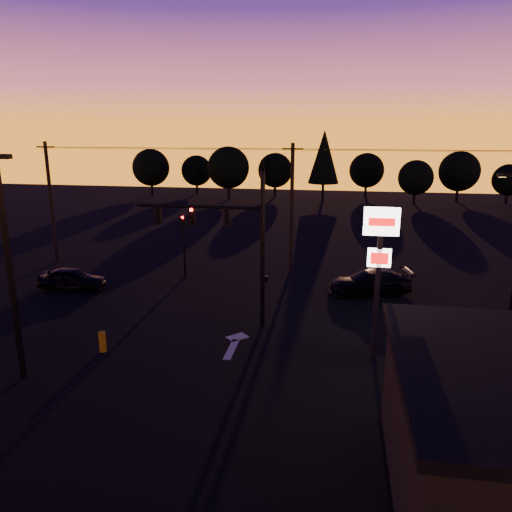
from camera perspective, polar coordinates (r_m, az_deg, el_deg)
The scene contains 22 objects.
ground at distance 23.00m, azimuth -4.59°, elevation -11.55°, with size 120.00×120.00×0.00m, color black.
lane_arrow at distance 24.36m, azimuth -2.48°, elevation -9.93°, with size 1.20×3.10×0.01m.
traffic_signal_mast at distance 25.08m, azimuth -2.86°, elevation 2.69°, with size 6.79×0.52×8.58m.
secondary_signal at distance 33.85m, azimuth -8.26°, elevation 2.16°, with size 0.30×0.31×4.35m.
parking_lot_light at distance 21.72m, azimuth -26.51°, elevation 0.11°, with size 1.25×0.30×9.14m.
pylon_sign at distance 22.18m, azimuth 13.95°, elevation 0.59°, with size 1.50×0.28×6.80m.
utility_pole_0 at distance 40.40m, azimuth -22.37°, elevation 5.75°, with size 1.40×0.26×9.00m.
utility_pole_1 at distance 34.56m, azimuth 4.10°, elevation 5.47°, with size 1.40×0.26×9.00m.
power_wires at distance 34.14m, azimuth 4.22°, elevation 12.06°, with size 36.00×1.22×0.07m.
bollard at distance 24.41m, azimuth -17.14°, elevation -9.34°, with size 0.32×0.32×0.97m, color #B99B0B.
tree_0 at distance 75.29m, azimuth -11.92°, elevation 9.87°, with size 5.36×5.36×6.74m.
tree_1 at distance 76.26m, azimuth -6.81°, elevation 9.67°, with size 4.54×4.54×5.71m.
tree_2 at distance 69.87m, azimuth -3.18°, elevation 10.05°, with size 5.77×5.78×7.26m.
tree_3 at distance 72.83m, azimuth 2.20°, elevation 9.76°, with size 4.95×4.95×6.22m.
tree_4 at distance 69.13m, azimuth 7.78°, elevation 11.18°, with size 4.18×4.18×9.50m.
tree_5 at distance 74.34m, azimuth 12.53°, elevation 9.53°, with size 4.95×4.95×6.22m.
tree_6 at distance 69.00m, azimuth 17.79°, elevation 8.53°, with size 4.54×4.54×5.71m.
tree_7 at distance 72.97m, azimuth 22.22°, elevation 8.95°, with size 5.36×5.36×6.74m.
tree_8 at distance 73.64m, azimuth 26.90°, elevation 7.75°, with size 4.12×4.12×5.19m.
car_left at distance 33.72m, azimuth -20.30°, elevation -2.46°, with size 1.68×4.17×1.42m, color black.
car_right at distance 31.65m, azimuth 12.88°, elevation -2.94°, with size 2.08×5.12×1.49m, color black.
suv_parked at distance 19.81m, azimuth 25.71°, elevation -15.57°, with size 2.21×4.79×1.33m, color black.
Camera 1 is at (5.14, -19.96, 10.22)m, focal length 35.00 mm.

